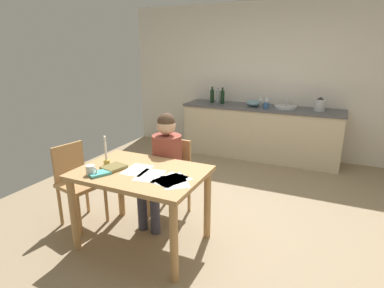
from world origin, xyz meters
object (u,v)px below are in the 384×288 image
Objects in this scene: mixing_bowl at (253,103)px; book_cookery at (99,173)px; bottle_wine_red at (222,97)px; chair_at_table at (171,174)px; bottle_vinegar at (218,97)px; book_magazine at (114,167)px; bottle_oil at (212,96)px; wine_glass_near_sink at (267,99)px; teacup_on_counter at (266,105)px; wine_glass_by_kettle at (261,99)px; person_seated at (164,161)px; candlestick at (106,157)px; dining_table at (141,183)px; sink_unit at (285,107)px; stovetop_kettle at (320,105)px; chair_side_empty at (77,180)px; coffee_mug at (91,170)px.

book_cookery is at bearing -100.01° from mixing_bowl.
chair_at_table is at bearing -84.13° from bottle_wine_red.
book_cookery is 0.69× the size of bottle_vinegar.
bottle_oil is at bearing 107.87° from book_magazine.
wine_glass_near_sink is 1.27× the size of teacup_on_counter.
chair_at_table is 4.62× the size of book_cookery.
wine_glass_by_kettle is (0.40, 2.52, 0.53)m from chair_at_table.
person_seated reaches higher than teacup_on_counter.
candlestick is 0.26m from book_cookery.
candlestick is at bearing -91.89° from bottle_wine_red.
wine_glass_by_kettle is (0.08, 0.19, 0.06)m from mixing_bowl.
dining_table is 6.33× the size of book_cookery.
bottle_oil reaches higher than sink_unit.
person_seated reaches higher than dining_table.
wine_glass_near_sink is 1.00× the size of wine_glass_by_kettle.
sink_unit is (1.20, 3.03, 0.08)m from candlestick.
bottle_vinegar is 1.13× the size of mixing_bowl.
book_cookery is 0.65× the size of bottle_wine_red.
bottle_vinegar is at bearing 97.40° from person_seated.
bottle_vinegar is (-0.38, 3.06, 0.37)m from dining_table.
candlestick is at bearing -117.37° from chair_at_table.
bottle_vinegar reaches higher than sink_unit.
chair_at_table is 5.58× the size of wine_glass_by_kettle.
person_seated is at bearing 56.84° from candlestick.
chair_at_table is at bearing -104.35° from teacup_on_counter.
wine_glass_by_kettle is at bearing 81.23° from person_seated.
wine_glass_by_kettle is at bearing 171.20° from stovetop_kettle.
book_cookery is 3.50m from wine_glass_near_sink.
teacup_on_counter is at bearing 88.58° from book_magazine.
book_cookery is 1.54× the size of teacup_on_counter.
wine_glass_near_sink is (1.32, 3.13, 0.52)m from chair_side_empty.
sink_unit is at bearing 70.61° from coffee_mug.
teacup_on_counter is at bearing -61.58° from wine_glass_by_kettle.
person_seated is 0.78m from book_cookery.
person_seated is 0.64m from candlestick.
teacup_on_counter is (-0.81, -0.15, -0.05)m from stovetop_kettle.
mixing_bowl is (0.29, 2.99, 0.31)m from dining_table.
wine_glass_by_kettle is at bearing 67.56° from mixing_bowl.
bottle_vinegar is (0.12, -0.01, -0.01)m from bottle_oil.
teacup_on_counter is (0.06, -0.30, -0.06)m from wine_glass_near_sink.
chair_at_table is 2.62m from wine_glass_near_sink.
sink_unit is at bearing -18.09° from wine_glass_by_kettle.
bottle_wine_red reaches higher than teacup_on_counter.
person_seated reaches higher than stovetop_kettle.
chair_at_table is 2.34m from teacup_on_counter.
bottle_oil reaches higher than stovetop_kettle.
coffee_mug is 3.54m from wine_glass_near_sink.
wine_glass_near_sink is at bearing 76.60° from coffee_mug.
book_magazine is 0.70× the size of bottle_wine_red.
chair_side_empty reaches higher than dining_table.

